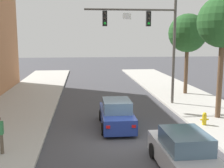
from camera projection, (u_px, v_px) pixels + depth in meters
ground_plane at (127, 142)px, 13.83m from camera, size 120.00×120.00×0.00m
traffic_signal_mast at (149, 33)px, 20.35m from camera, size 6.60×0.38×7.50m
car_lead_blue at (117, 115)px, 15.99m from camera, size 1.88×4.26×1.60m
car_following_silver at (184, 153)px, 10.63m from camera, size 1.87×4.25×1.60m
fire_hydrant at (204, 119)px, 15.98m from camera, size 0.48×0.24×0.72m
street_tree_nearest at (223, 23)px, 16.62m from camera, size 3.06×3.06×7.32m
street_tree_second at (188, 33)px, 24.27m from camera, size 3.28×3.28×6.88m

